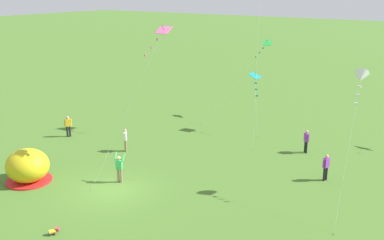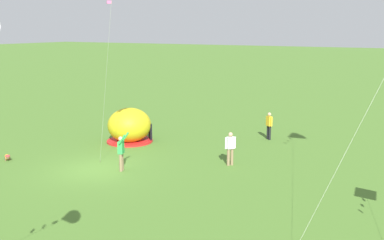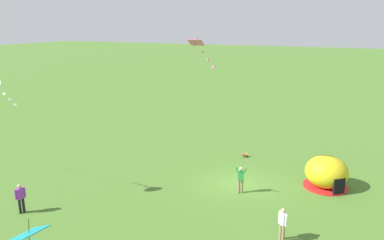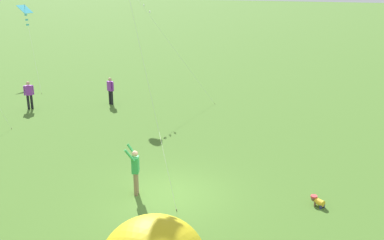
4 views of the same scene
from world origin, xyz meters
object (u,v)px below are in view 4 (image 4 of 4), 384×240
object	(u,v)px
toddler_crawling	(318,201)
person_center_field	(135,169)
kite_cyan	(25,12)
person_far_back	(29,94)
person_with_toddler	(110,89)

from	to	relation	value
toddler_crawling	person_center_field	bearing A→B (deg)	103.90
kite_cyan	person_center_field	bearing A→B (deg)	-130.79
toddler_crawling	person_center_field	distance (m)	6.60
person_far_back	person_center_field	size ratio (longest dim) A/B	0.91
person_far_back	person_with_toddler	world-z (taller)	same
toddler_crawling	person_far_back	size ratio (longest dim) A/B	0.31
toddler_crawling	kite_cyan	distance (m)	29.06
person_with_toddler	person_far_back	bearing A→B (deg)	124.80
person_with_toddler	person_center_field	world-z (taller)	person_center_field
toddler_crawling	kite_cyan	world-z (taller)	kite_cyan
person_center_field	toddler_crawling	bearing A→B (deg)	-76.10
person_center_field	kite_cyan	world-z (taller)	kite_cyan
toddler_crawling	kite_cyan	xyz separation A→B (m)	(14.34, 24.79, 4.94)
person_with_toddler	person_center_field	bearing A→B (deg)	-144.40
toddler_crawling	person_far_back	bearing A→B (deg)	71.17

